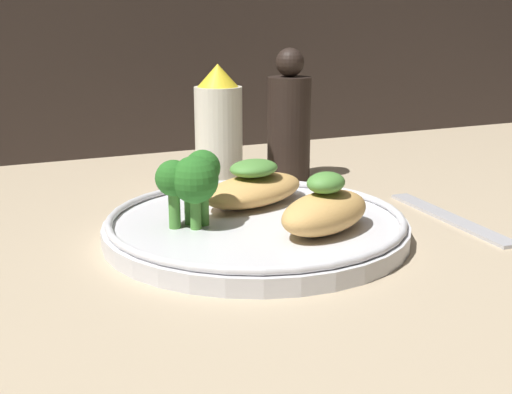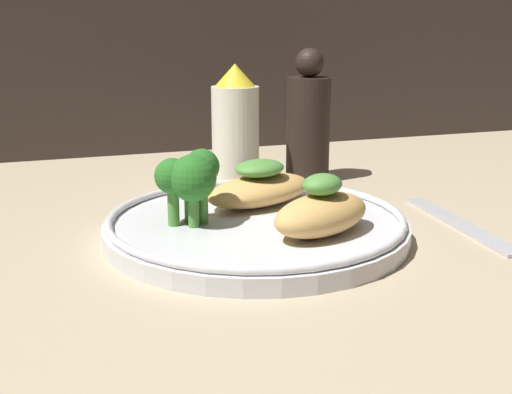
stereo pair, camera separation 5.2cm
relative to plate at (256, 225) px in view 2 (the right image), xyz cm
name	(u,v)px [view 2 (the right image)]	position (x,y,z in cm)	size (l,w,h in cm)	color
ground_plane	(256,242)	(0.00, 0.00, -1.49)	(180.00, 180.00, 1.00)	tan
plate	(256,225)	(0.00, 0.00, 0.00)	(24.96, 24.96, 2.00)	silver
grilled_meat_front	(322,212)	(3.61, -4.90, 2.21)	(10.26, 8.16, 4.74)	tan
grilled_meat_middle	(260,187)	(1.91, 4.63, 1.96)	(12.39, 9.65, 4.01)	tan
broccoli_bunch	(190,178)	(-5.31, 0.50, 4.31)	(5.19, 4.68, 6.12)	#4C8E38
sauce_bottle	(235,129)	(3.48, 17.00, 5.23)	(5.03, 5.03, 13.00)	silver
pepper_grinder	(308,123)	(11.86, 17.00, 5.45)	(4.80, 4.80, 14.49)	black
fork	(460,222)	(17.77, -2.89, -0.69)	(3.11, 16.47, 0.60)	#B2B2B7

